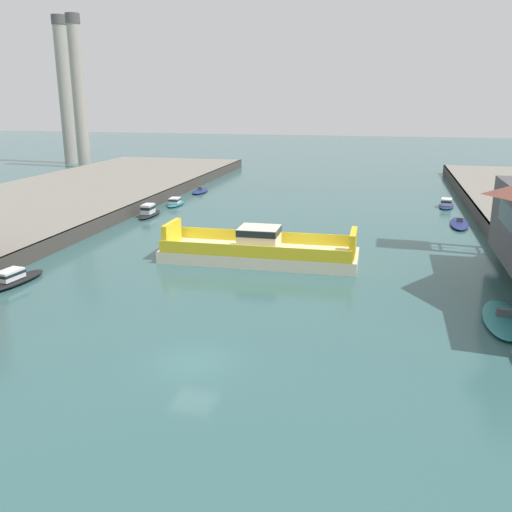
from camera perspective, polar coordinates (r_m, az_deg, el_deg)
name	(u,v)px	position (r m, az deg, el deg)	size (l,w,h in m)	color
ground_plane	(193,363)	(32.25, -6.56, -10.93)	(400.00, 400.00, 0.00)	#335B5B
chain_ferry	(259,250)	(50.82, 0.33, 0.59)	(18.12, 6.02, 3.30)	beige
moored_boat_near_left	(502,319)	(40.86, 24.15, -5.96)	(3.05, 7.57, 0.98)	#237075
moored_boat_near_right	(459,223)	(69.80, 20.31, 3.18)	(2.57, 7.37, 0.94)	navy
moored_boat_mid_right	(175,202)	(78.66, -8.35, 5.51)	(2.08, 5.19, 1.13)	#237075
moored_boat_far_left	(149,212)	(71.64, -11.03, 4.52)	(1.82, 5.70, 1.64)	black
moored_boat_far_right	(14,279)	(48.72, -23.81, -2.17)	(2.48, 6.33, 1.32)	black
moored_boat_upstream_a	(446,204)	(80.94, 19.10, 5.13)	(2.67, 5.82, 1.24)	navy
moored_boat_upstream_b	(200,191)	(89.14, -5.79, 6.71)	(2.11, 5.60, 0.92)	navy
smokestack_distant_a	(78,88)	(126.33, -17.91, 16.22)	(2.92, 2.92, 31.11)	#9E998E
smokestack_distant_b	(65,87)	(135.64, -19.21, 16.21)	(3.07, 3.07, 31.89)	#9E998E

